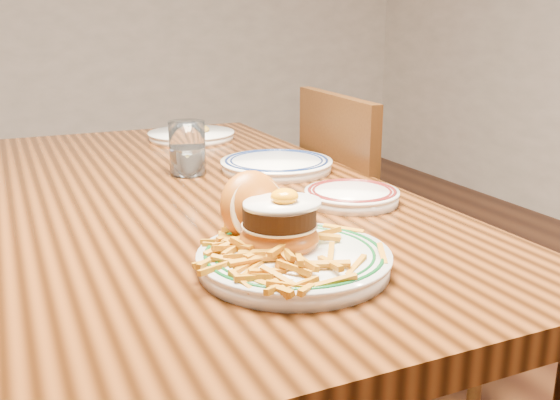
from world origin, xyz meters
name	(u,v)px	position (x,y,z in m)	size (l,w,h in m)	color
table	(189,227)	(0.00, 0.00, 0.66)	(0.85, 1.60, 0.75)	black
chair_right	(372,244)	(0.57, 0.13, 0.49)	(0.46, 0.46, 0.92)	#3A210C
main_plate	(287,243)	(0.01, -0.49, 0.79)	(0.29, 0.30, 0.14)	white
side_plate	(352,195)	(0.27, -0.24, 0.77)	(0.19, 0.19, 0.03)	white
rear_plate	(277,164)	(0.24, 0.07, 0.77)	(0.27, 0.27, 0.03)	white
water_glass	(188,151)	(0.04, 0.12, 0.81)	(0.09, 0.09, 0.13)	white
far_plate	(191,135)	(0.17, 0.55, 0.77)	(0.26, 0.26, 0.05)	white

